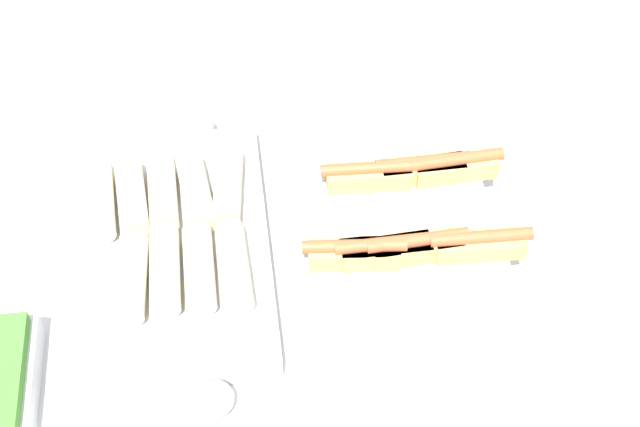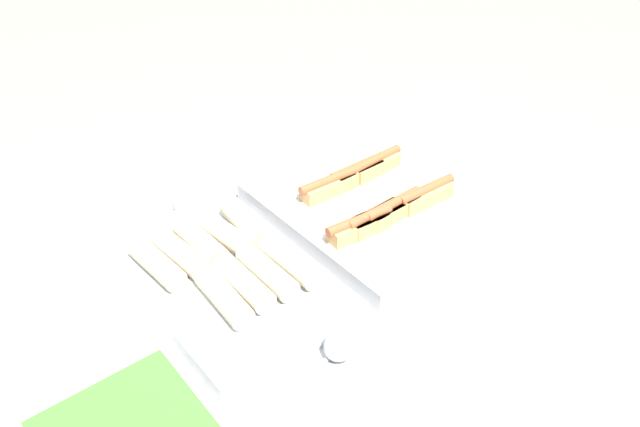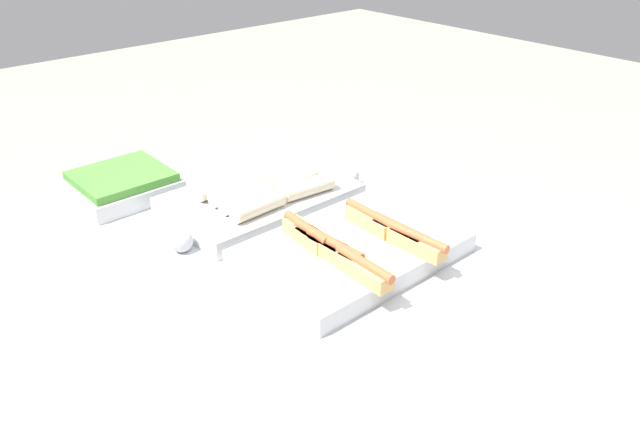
% 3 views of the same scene
% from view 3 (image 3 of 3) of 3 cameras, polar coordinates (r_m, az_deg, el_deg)
% --- Properties ---
extents(counter, '(1.69, 0.85, 0.89)m').
position_cam_3_polar(counter, '(1.81, 2.28, -15.94)').
color(counter, silver).
rests_on(counter, ground_plane).
extents(tray_hotdogs, '(0.39, 0.52, 0.10)m').
position_cam_3_polar(tray_hotdogs, '(1.51, 3.09, -3.24)').
color(tray_hotdogs, silver).
rests_on(tray_hotdogs, counter).
extents(tray_wraps, '(0.33, 0.51, 0.10)m').
position_cam_3_polar(tray_wraps, '(1.76, -5.35, 1.71)').
color(tray_wraps, silver).
rests_on(tray_wraps, counter).
extents(tray_side_front, '(0.26, 0.27, 0.07)m').
position_cam_3_polar(tray_side_front, '(1.91, -17.59, 2.55)').
color(tray_side_front, silver).
rests_on(tray_side_front, counter).
extents(serving_spoon_near, '(0.21, 0.06, 0.06)m').
position_cam_3_polar(serving_spoon_near, '(1.59, -12.67, -2.44)').
color(serving_spoon_near, '#B2B5BA').
rests_on(serving_spoon_near, counter).
extents(serving_spoon_far, '(0.21, 0.06, 0.06)m').
position_cam_3_polar(serving_spoon_far, '(1.90, 2.61, 3.41)').
color(serving_spoon_far, '#B2B5BA').
rests_on(serving_spoon_far, counter).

